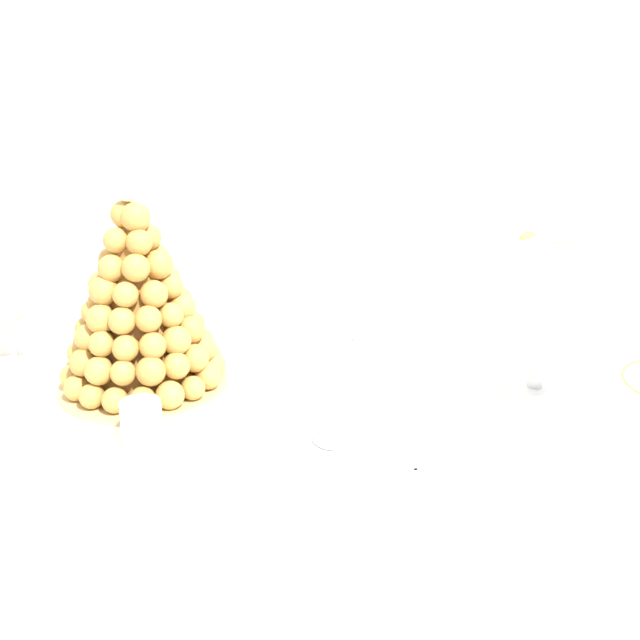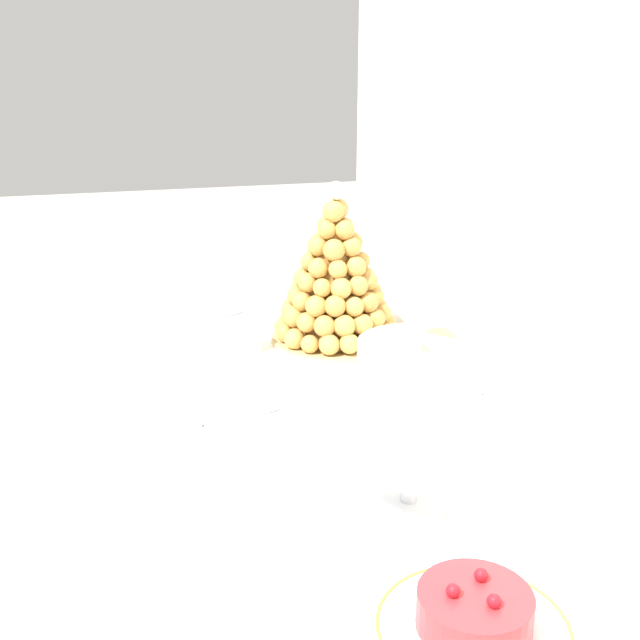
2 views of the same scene
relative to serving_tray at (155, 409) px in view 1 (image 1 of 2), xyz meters
name	(u,v)px [view 1 (image 1 of 2)]	position (x,y,z in m)	size (l,w,h in m)	color
backdrop_wall	(238,27)	(0.13, 0.84, 0.50)	(4.80, 0.10, 2.50)	silver
buffet_table	(257,486)	(0.13, -0.04, -0.10)	(1.75, 0.97, 0.75)	brown
serving_tray	(155,409)	(0.00, 0.00, 0.00)	(0.62, 0.44, 0.02)	white
croquembouche	(140,309)	(-0.02, 0.07, 0.12)	(0.24, 0.24, 0.30)	tan
dessert_cup_mid_left	(142,425)	(0.00, -0.10, 0.03)	(0.05, 0.05, 0.06)	silver
dessert_cup_centre	(334,422)	(0.23, -0.11, 0.03)	(0.05, 0.05, 0.05)	silver
macaron_goblet	(544,302)	(0.53, 0.01, 0.13)	(0.13, 0.13, 0.23)	white
wine_glass	(5,303)	(-0.22, 0.15, 0.11)	(0.07, 0.07, 0.15)	silver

